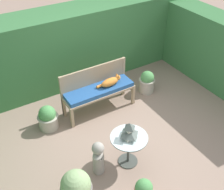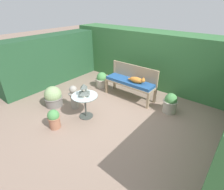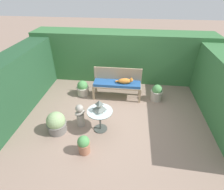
{
  "view_description": "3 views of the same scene",
  "coord_description": "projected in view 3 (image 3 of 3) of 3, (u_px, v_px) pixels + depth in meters",
  "views": [
    {
      "loc": [
        -2.28,
        -3.24,
        3.92
      ],
      "look_at": [
        -0.02,
        0.47,
        0.66
      ],
      "focal_mm": 45.0,
      "sensor_mm": 36.0,
      "label": 1
    },
    {
      "loc": [
        2.48,
        -3.03,
        2.6
      ],
      "look_at": [
        -0.05,
        0.09,
        0.43
      ],
      "focal_mm": 28.0,
      "sensor_mm": 36.0,
      "label": 2
    },
    {
      "loc": [
        0.34,
        -3.86,
        3.26
      ],
      "look_at": [
        -0.12,
        0.1,
        0.62
      ],
      "focal_mm": 28.0,
      "sensor_mm": 36.0,
      "label": 3
    }
  ],
  "objects": [
    {
      "name": "foliage_hedge_left",
      "position": [
        17.0,
        83.0,
        4.98
      ],
      "size": [
        0.7,
        3.5,
        1.62
      ],
      "primitive_type": "cube",
      "color": "#234C2D",
      "rests_on": "ground"
    },
    {
      "name": "garden_bust",
      "position": [
        80.0,
        115.0,
        4.5
      ],
      "size": [
        0.32,
        0.32,
        0.66
      ],
      "rotation": [
        0.0,
        0.0,
        0.79
      ],
      "color": "gray",
      "rests_on": "ground"
    },
    {
      "name": "patio_table",
      "position": [
        100.0,
        115.0,
        4.3
      ],
      "size": [
        0.63,
        0.63,
        0.6
      ],
      "color": "#424742",
      "rests_on": "ground"
    },
    {
      "name": "potted_plant_path_edge",
      "position": [
        56.0,
        123.0,
        4.36
      ],
      "size": [
        0.5,
        0.5,
        0.58
      ],
      "color": "slate",
      "rests_on": "ground"
    },
    {
      "name": "ground",
      "position": [
        116.0,
        115.0,
        5.03
      ],
      "size": [
        30.0,
        30.0,
        0.0
      ],
      "primitive_type": "plane",
      "color": "gray"
    },
    {
      "name": "potted_plant_table_far",
      "position": [
        83.0,
        88.0,
        5.8
      ],
      "size": [
        0.42,
        0.42,
        0.52
      ],
      "color": "#ADA393",
      "rests_on": "ground"
    },
    {
      "name": "cat",
      "position": [
        125.0,
        81.0,
        5.38
      ],
      "size": [
        0.55,
        0.21,
        0.21
      ],
      "rotation": [
        0.0,
        0.0,
        0.09
      ],
      "color": "orange",
      "rests_on": "garden_bench"
    },
    {
      "name": "potted_plant_bench_left",
      "position": [
        157.0,
        93.0,
        5.54
      ],
      "size": [
        0.38,
        0.38,
        0.54
      ],
      "color": "#ADA393",
      "rests_on": "ground"
    },
    {
      "name": "bench_backrest",
      "position": [
        118.0,
        75.0,
        5.59
      ],
      "size": [
        1.53,
        0.06,
        0.96
      ],
      "color": "tan",
      "rests_on": "ground"
    },
    {
      "name": "garden_bench",
      "position": [
        117.0,
        85.0,
        5.53
      ],
      "size": [
        1.53,
        0.47,
        0.57
      ],
      "color": "tan",
      "rests_on": "ground"
    },
    {
      "name": "pagoda_birdhouse",
      "position": [
        100.0,
        107.0,
        4.16
      ],
      "size": [
        0.26,
        0.26,
        0.31
      ],
      "color": "beige",
      "rests_on": "patio_table"
    },
    {
      "name": "foliage_hedge_back",
      "position": [
        122.0,
        56.0,
        6.51
      ],
      "size": [
        6.4,
        0.95,
        1.75
      ],
      "primitive_type": "cube",
      "color": "#38703D",
      "rests_on": "ground"
    },
    {
      "name": "potted_plant_patio_mid",
      "position": [
        84.0,
        144.0,
        3.83
      ],
      "size": [
        0.28,
        0.28,
        0.47
      ],
      "color": "#9E664C",
      "rests_on": "ground"
    }
  ]
}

